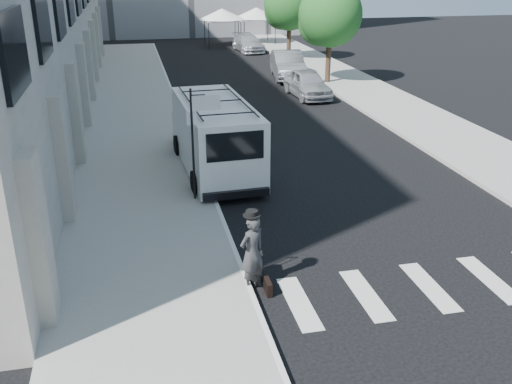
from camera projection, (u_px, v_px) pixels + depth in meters
name	position (u px, v px, depth m)	size (l,w,h in m)	color
ground	(303.00, 239.00, 15.72)	(120.00, 120.00, 0.00)	black
sidewalk_left	(134.00, 108.00, 29.30)	(4.50, 48.00, 0.15)	gray
sidewalk_right	(348.00, 82.00, 35.56)	(4.00, 56.00, 0.15)	gray
sign_pole	(200.00, 121.00, 17.13)	(1.03, 0.07, 3.50)	black
tree_near	(328.00, 17.00, 33.92)	(3.80, 3.83, 6.03)	black
tree_far	(288.00, 6.00, 42.06)	(3.80, 3.83, 6.03)	black
tent_left	(222.00, 14.00, 49.84)	(4.00, 4.00, 3.20)	black
tent_right	(256.00, 13.00, 50.93)	(4.00, 4.00, 3.20)	black
businessman	(252.00, 253.00, 13.04)	(0.68, 0.45, 1.87)	#303033
briefcase	(268.00, 287.00, 13.12)	(0.12, 0.44, 0.34)	black
suitcase	(257.00, 266.00, 13.69)	(0.34, 0.48, 1.25)	black
cargo_van	(215.00, 135.00, 20.42)	(2.68, 6.94, 2.55)	white
parked_car_a	(307.00, 84.00, 31.72)	(1.77, 4.39, 1.50)	#9B9DA2
parked_car_b	(288.00, 65.00, 36.71)	(1.81, 5.20, 1.71)	#5B5E62
parked_car_c	(248.00, 43.00, 47.54)	(1.91, 4.71, 1.37)	#9EA1A6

